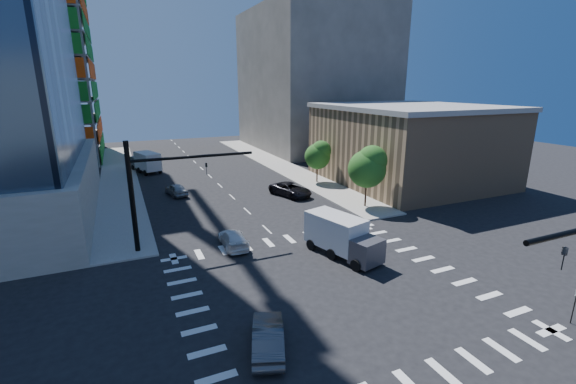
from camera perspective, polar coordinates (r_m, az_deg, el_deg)
ground at (r=26.87m, az=6.29°, el=-14.03°), size 160.00×160.00×0.00m
road_markings at (r=26.86m, az=6.29°, el=-14.02°), size 20.00×20.00×0.01m
sidewalk_ne at (r=66.18m, az=-1.64°, el=4.15°), size 5.00×60.00×0.15m
sidewalk_nw at (r=61.49m, az=-23.76°, el=1.92°), size 5.00×60.00×0.15m
construction_building at (r=84.19m, az=-36.82°, el=20.49°), size 25.16×34.50×70.60m
commercial_building at (r=56.57m, az=17.43°, el=6.86°), size 20.50×22.50×10.60m
bg_building_ne at (r=84.58m, az=3.74°, el=16.12°), size 24.00×30.00×28.00m
signal_mast_nw at (r=32.56m, az=-19.64°, el=0.92°), size 10.20×0.40×9.00m
tree_south at (r=42.81m, az=11.86°, el=3.76°), size 4.16×4.16×6.82m
tree_north at (r=53.09m, az=4.56°, el=5.54°), size 3.54×3.52×5.78m
no_parking_sign at (r=27.89m, az=36.78°, el=-12.91°), size 0.30×0.06×2.20m
car_nb_far at (r=47.26m, az=0.36°, el=0.37°), size 4.45×6.36×1.61m
car_sb_near at (r=33.03m, az=-8.12°, el=-6.87°), size 2.18×4.88×1.39m
car_sb_mid at (r=49.48m, az=-16.22°, el=0.36°), size 2.59×4.62×1.48m
car_sb_cross at (r=21.18m, az=-2.98°, el=-20.59°), size 3.03×4.78×1.49m
box_truck_near at (r=30.92m, az=8.33°, el=-7.06°), size 4.08×6.53×3.18m
box_truck_far at (r=64.29m, az=-20.37°, el=4.04°), size 4.32×6.54×3.17m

